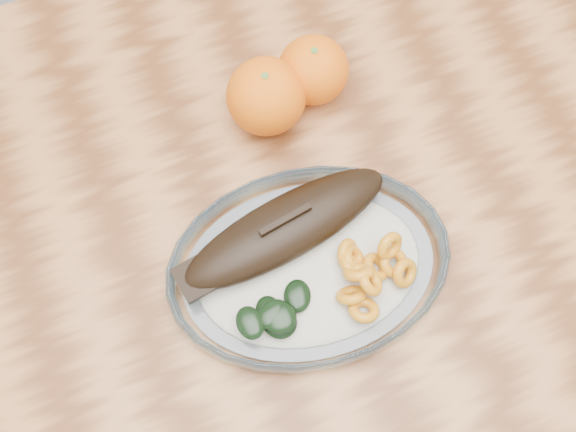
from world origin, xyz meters
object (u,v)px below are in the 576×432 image
Objects in this scene: dining_table at (308,240)px; plated_meal at (308,264)px; orange_left at (266,96)px; orange_right at (313,70)px.

dining_table is 0.13m from plated_meal.
orange_right is at bearing 13.07° from orange_left.
orange_left reaches higher than dining_table.
plated_meal is 7.52× the size of orange_right.
dining_table is 13.31× the size of orange_left.
orange_left reaches higher than plated_meal.
plated_meal is (-0.03, -0.06, 0.12)m from dining_table.
dining_table is at bearing -112.94° from orange_right.
orange_right is (0.06, 0.15, 0.14)m from dining_table.
orange_left is at bearing 90.57° from dining_table.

